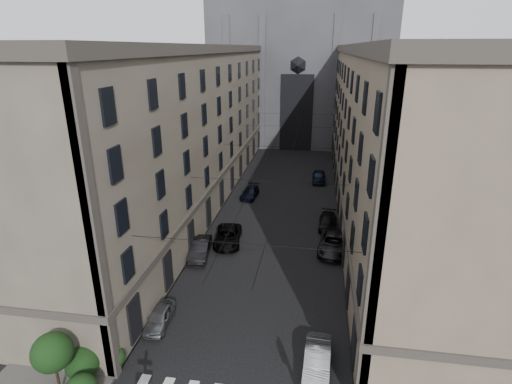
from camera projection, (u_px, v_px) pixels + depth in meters
The scene contains 15 objects.
sidewalk_left at pixel (201, 198), 52.05m from camera, with size 7.00×80.00×0.15m, color #383533.
sidewalk_right at pixel (366, 207), 48.99m from camera, with size 7.00×80.00×0.15m, color #383533.
building_left at pixel (174, 126), 49.31m from camera, with size 13.60×60.60×18.85m.
building_right at pixel (400, 133), 45.39m from camera, with size 13.60×60.60×18.85m.
gothic_tower at pixel (301, 51), 80.63m from camera, with size 35.00×23.00×58.00m.
shrub_cluster at pixel (74, 364), 22.42m from camera, with size 3.90×4.40×3.90m.
tram_wires at pixel (282, 148), 47.72m from camera, with size 14.00×60.00×0.43m.
car_left_near at pixel (160, 317), 28.13m from camera, with size 1.50×3.73×1.27m, color slate.
car_left_midnear at pixel (200, 249), 37.29m from camera, with size 1.70×4.88×1.61m, color black.
car_left_midfar at pixel (228, 236), 39.86m from camera, with size 2.50×5.43×1.51m, color black.
car_left_far at pixel (250, 192), 52.22m from camera, with size 1.82×4.47×1.30m, color black.
car_right_near at pixel (317, 360), 24.14m from camera, with size 1.55×4.44×1.46m, color gray.
car_right_midnear at pixel (333, 243), 38.38m from camera, with size 2.75×5.96×1.66m, color black.
car_right_midfar at pixel (328, 222), 43.42m from camera, with size 1.88×4.63×1.34m, color black.
car_right_far at pixel (319, 177), 58.16m from camera, with size 1.88×4.67×1.59m, color black.
Camera 1 is at (4.15, -10.96, 18.56)m, focal length 28.00 mm.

